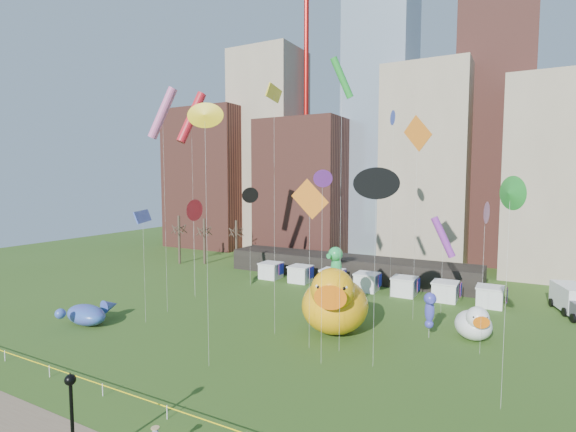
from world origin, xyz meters
The scene contains 30 objects.
ground centered at (0.00, 0.00, 0.00)m, with size 160.00×160.00×0.00m, color #33541A.
skyline centered at (2.25, 61.06, 21.44)m, with size 101.00×23.00×68.00m.
crane_left centered at (-21.11, 64.00, 46.90)m, with size 23.00×1.00×76.00m.
pavilion centered at (-4.00, 42.00, 1.60)m, with size 38.00×6.00×3.20m, color black.
vendor_tents centered at (1.02, 36.00, 1.11)m, with size 33.24×2.80×2.40m.
bare_trees centered at (-30.17, 40.54, 4.01)m, with size 8.44×6.44×8.50m.
caution_tape centered at (0.00, 0.00, 0.68)m, with size 50.00×0.06×0.90m.
big_duck centered at (3.41, 18.90, 3.14)m, with size 8.44×9.70×6.84m.
small_duck centered at (15.47, 23.61, 1.59)m, with size 4.45×4.94×3.46m.
seahorse_green centered at (1.62, 23.56, 5.81)m, with size 1.92×2.21×7.74m.
seahorse_purple centered at (11.69, 22.12, 2.97)m, with size 1.44×1.64×4.40m.
whale_inflatable centered at (-20.07, 9.31, 1.07)m, with size 5.52×6.83×2.33m.
lamppost centered at (-0.53, -6.00, 3.29)m, with size 0.56×0.56×5.38m.
box_truck centered at (24.35, 37.53, 1.56)m, with size 4.56×7.61×3.04m.
kite_0 centered at (-16.89, 22.24, 11.11)m, with size 0.85×2.67×12.44m.
kite_1 centered at (-15.74, 16.21, 22.07)m, with size 3.41×2.38×24.93m.
kite_2 centered at (8.96, 13.60, 14.64)m, with size 2.23×1.63×15.89m.
kite_3 centered at (18.28, 11.43, 14.11)m, with size 1.30×2.02×15.21m.
kite_4 centered at (-2.63, 7.34, 19.80)m, with size 1.88×0.93×20.82m.
kite_5 centered at (4.82, 33.53, 22.24)m, with size 1.04×1.67×23.22m.
kite_6 centered at (9.14, 26.90, 19.43)m, with size 3.33×1.94×21.57m.
kite_7 centered at (11.46, 30.16, 8.64)m, with size 2.79×1.27×10.94m.
kite_8 centered at (-17.57, 22.94, 22.52)m, with size 2.96×3.85×25.79m.
kite_9 centered at (16.26, 20.45, 12.16)m, with size 0.41×1.85×13.11m.
kite_10 centered at (-14.36, 30.98, 12.69)m, with size 0.67×2.18×13.79m.
kite_11 centered at (5.44, 15.11, 23.25)m, with size 1.95×1.66×25.01m.
kite_12 centered at (-1.64, 16.08, 22.76)m, with size 1.48×3.95×23.48m.
kite_13 centered at (-15.22, 12.53, 11.12)m, with size 2.37×3.81×11.76m.
kite_14 centered at (2.78, 14.61, 13.14)m, with size 3.52×0.20×15.02m.
kite_15 centered at (5.09, 12.09, 14.94)m, with size 0.69×1.34×15.72m.
Camera 1 is at (19.06, -19.07, 15.05)m, focal length 27.00 mm.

